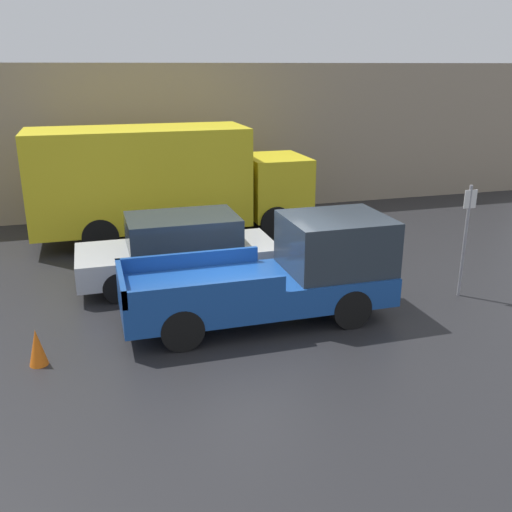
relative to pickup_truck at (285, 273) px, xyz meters
The scene contains 8 objects.
ground_plane 1.05m from the pickup_truck, 163.30° to the left, with size 60.00×60.00×0.00m, color #232326.
building_wall 9.44m from the pickup_truck, 92.47° to the left, with size 28.00×0.15×5.03m.
pickup_truck is the anchor object (origin of this frame).
car 3.13m from the pickup_truck, 123.80° to the left, with size 4.65×1.97×1.63m.
delivery_truck 6.66m from the pickup_truck, 103.89° to the left, with size 8.12×2.39×3.28m.
parking_sign 4.19m from the pickup_truck, ahead, with size 0.30×0.07×2.53m.
newspaper_box 9.27m from the pickup_truck, 104.10° to the left, with size 0.45×0.40×1.05m.
traffic_cone 4.86m from the pickup_truck, behind, with size 0.32×0.32×0.67m.
Camera 1 is at (-3.22, -10.36, 4.96)m, focal length 40.00 mm.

